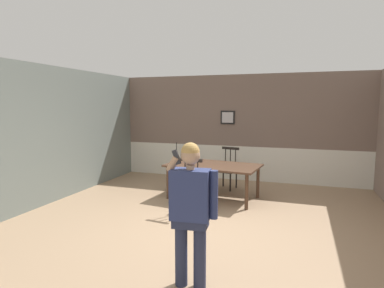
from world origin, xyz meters
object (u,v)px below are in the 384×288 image
chair_by_doorway (195,186)px  person_figure (191,205)px  dining_table (213,168)px  chair_near_window (227,169)px

chair_by_doorway → person_figure: bearing=-65.3°
dining_table → chair_near_window: size_ratio=2.06×
dining_table → person_figure: person_figure is taller
chair_by_doorway → person_figure: size_ratio=0.64×
chair_near_window → person_figure: bearing=109.7°
chair_near_window → chair_by_doorway: bearing=95.6°
dining_table → chair_near_window: chair_near_window is taller
dining_table → chair_near_window: 0.96m
dining_table → chair_by_doorway: chair_by_doorway is taller
dining_table → chair_by_doorway: size_ratio=1.97×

